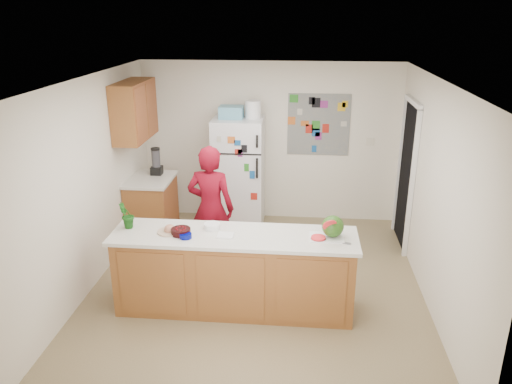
# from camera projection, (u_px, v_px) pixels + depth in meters

# --- Properties ---
(floor) EXTENTS (4.00, 4.50, 0.02)m
(floor) POSITION_uv_depth(u_px,v_px,m) (257.00, 286.00, 6.17)
(floor) COLOR brown
(floor) RESTS_ON ground
(wall_back) EXTENTS (4.00, 0.02, 2.50)m
(wall_back) POSITION_uv_depth(u_px,v_px,m) (270.00, 142.00, 7.85)
(wall_back) COLOR beige
(wall_back) RESTS_ON ground
(wall_left) EXTENTS (0.02, 4.50, 2.50)m
(wall_left) POSITION_uv_depth(u_px,v_px,m) (88.00, 185.00, 5.91)
(wall_left) COLOR beige
(wall_left) RESTS_ON ground
(wall_right) EXTENTS (0.02, 4.50, 2.50)m
(wall_right) POSITION_uv_depth(u_px,v_px,m) (436.00, 197.00, 5.56)
(wall_right) COLOR beige
(wall_right) RESTS_ON ground
(ceiling) EXTENTS (4.00, 4.50, 0.02)m
(ceiling) POSITION_uv_depth(u_px,v_px,m) (257.00, 80.00, 5.30)
(ceiling) COLOR white
(ceiling) RESTS_ON wall_back
(doorway) EXTENTS (0.03, 0.85, 2.04)m
(doorway) POSITION_uv_depth(u_px,v_px,m) (407.00, 176.00, 6.99)
(doorway) COLOR black
(doorway) RESTS_ON ground
(peninsula_base) EXTENTS (2.60, 0.62, 0.88)m
(peninsula_base) POSITION_uv_depth(u_px,v_px,m) (235.00, 274.00, 5.56)
(peninsula_base) COLOR brown
(peninsula_base) RESTS_ON floor
(peninsula_top) EXTENTS (2.68, 0.70, 0.04)m
(peninsula_top) POSITION_uv_depth(u_px,v_px,m) (234.00, 236.00, 5.40)
(peninsula_top) COLOR silver
(peninsula_top) RESTS_ON peninsula_base
(side_counter_base) EXTENTS (0.60, 0.80, 0.86)m
(side_counter_base) POSITION_uv_depth(u_px,v_px,m) (152.00, 208.00, 7.43)
(side_counter_base) COLOR brown
(side_counter_base) RESTS_ON floor
(side_counter_top) EXTENTS (0.64, 0.84, 0.04)m
(side_counter_top) POSITION_uv_depth(u_px,v_px,m) (150.00, 180.00, 7.27)
(side_counter_top) COLOR silver
(side_counter_top) RESTS_ON side_counter_base
(upper_cabinets) EXTENTS (0.35, 1.00, 0.80)m
(upper_cabinets) POSITION_uv_depth(u_px,v_px,m) (134.00, 111.00, 6.89)
(upper_cabinets) COLOR brown
(upper_cabinets) RESTS_ON wall_left
(refrigerator) EXTENTS (0.75, 0.70, 1.70)m
(refrigerator) POSITION_uv_depth(u_px,v_px,m) (239.00, 173.00, 7.67)
(refrigerator) COLOR silver
(refrigerator) RESTS_ON floor
(fridge_top_bin) EXTENTS (0.35, 0.28, 0.18)m
(fridge_top_bin) POSITION_uv_depth(u_px,v_px,m) (231.00, 112.00, 7.36)
(fridge_top_bin) COLOR #5999B2
(fridge_top_bin) RESTS_ON refrigerator
(photo_collage) EXTENTS (0.95, 0.01, 0.95)m
(photo_collage) POSITION_uv_depth(u_px,v_px,m) (319.00, 125.00, 7.66)
(photo_collage) COLOR slate
(photo_collage) RESTS_ON wall_back
(person) EXTENTS (0.64, 0.46, 1.66)m
(person) POSITION_uv_depth(u_px,v_px,m) (211.00, 209.00, 6.35)
(person) COLOR maroon
(person) RESTS_ON floor
(blender_appliance) EXTENTS (0.12, 0.12, 0.38)m
(blender_appliance) POSITION_uv_depth(u_px,v_px,m) (156.00, 162.00, 7.38)
(blender_appliance) COLOR black
(blender_appliance) RESTS_ON side_counter_top
(cutting_board) EXTENTS (0.36, 0.28, 0.01)m
(cutting_board) POSITION_uv_depth(u_px,v_px,m) (327.00, 237.00, 5.31)
(cutting_board) COLOR white
(cutting_board) RESTS_ON peninsula_top
(watermelon) EXTENTS (0.23, 0.23, 0.23)m
(watermelon) POSITION_uv_depth(u_px,v_px,m) (333.00, 226.00, 5.28)
(watermelon) COLOR #2B621A
(watermelon) RESTS_ON cutting_board
(watermelon_slice) EXTENTS (0.15, 0.15, 0.02)m
(watermelon_slice) POSITION_uv_depth(u_px,v_px,m) (318.00, 238.00, 5.27)
(watermelon_slice) COLOR red
(watermelon_slice) RESTS_ON cutting_board
(cherry_bowl) EXTENTS (0.24, 0.24, 0.07)m
(cherry_bowl) POSITION_uv_depth(u_px,v_px,m) (181.00, 231.00, 5.38)
(cherry_bowl) COLOR black
(cherry_bowl) RESTS_ON peninsula_top
(white_bowl) EXTENTS (0.24, 0.24, 0.06)m
(white_bowl) POSITION_uv_depth(u_px,v_px,m) (212.00, 226.00, 5.53)
(white_bowl) COLOR silver
(white_bowl) RESTS_ON peninsula_top
(cobalt_bowl) EXTENTS (0.14, 0.14, 0.05)m
(cobalt_bowl) POSITION_uv_depth(u_px,v_px,m) (186.00, 236.00, 5.30)
(cobalt_bowl) COLOR #010660
(cobalt_bowl) RESTS_ON peninsula_top
(plate) EXTENTS (0.32, 0.32, 0.02)m
(plate) POSITION_uv_depth(u_px,v_px,m) (170.00, 231.00, 5.45)
(plate) COLOR beige
(plate) RESTS_ON peninsula_top
(paper_towel) EXTENTS (0.17, 0.15, 0.02)m
(paper_towel) POSITION_uv_depth(u_px,v_px,m) (226.00, 235.00, 5.35)
(paper_towel) COLOR silver
(paper_towel) RESTS_ON peninsula_top
(keys) EXTENTS (0.09, 0.06, 0.01)m
(keys) POSITION_uv_depth(u_px,v_px,m) (347.00, 243.00, 5.18)
(keys) COLOR gray
(keys) RESTS_ON peninsula_top
(potted_plant) EXTENTS (0.20, 0.21, 0.31)m
(potted_plant) POSITION_uv_depth(u_px,v_px,m) (127.00, 216.00, 5.50)
(potted_plant) COLOR #174910
(potted_plant) RESTS_ON peninsula_top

